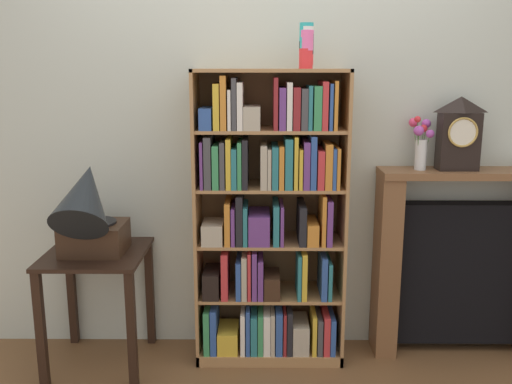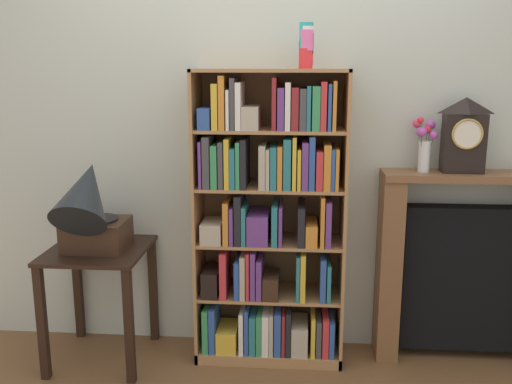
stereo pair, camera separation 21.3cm
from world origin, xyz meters
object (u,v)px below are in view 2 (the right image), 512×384
(cup_stack, at_px, (306,46))
(fireplace_mantel, at_px, (466,269))
(gramophone, at_px, (89,207))
(flower_vase, at_px, (425,143))
(mantel_clock, at_px, (464,135))
(bookshelf, at_px, (269,226))
(side_table_left, at_px, (99,274))

(cup_stack, height_order, fireplace_mantel, cup_stack)
(gramophone, xyz_separation_m, flower_vase, (1.77, 0.25, 0.32))
(gramophone, relative_size, mantel_clock, 1.44)
(bookshelf, relative_size, fireplace_mantel, 1.50)
(bookshelf, height_order, side_table_left, bookshelf)
(cup_stack, distance_m, side_table_left, 1.68)
(gramophone, height_order, mantel_clock, mantel_clock)
(cup_stack, bearing_deg, flower_vase, 6.90)
(flower_vase, bearing_deg, fireplace_mantel, 2.11)
(cup_stack, bearing_deg, fireplace_mantel, 5.49)
(mantel_clock, distance_m, flower_vase, 0.21)
(cup_stack, xyz_separation_m, side_table_left, (-1.13, -0.09, -1.24))
(side_table_left, distance_m, mantel_clock, 2.13)
(bookshelf, height_order, gramophone, bookshelf)
(fireplace_mantel, bearing_deg, mantel_clock, -163.33)
(bookshelf, xyz_separation_m, cup_stack, (0.19, -0.01, 0.97))
(bookshelf, bearing_deg, fireplace_mantel, 3.84)
(cup_stack, xyz_separation_m, gramophone, (-1.13, -0.17, -0.83))
(mantel_clock, height_order, flower_vase, mantel_clock)
(fireplace_mantel, relative_size, flower_vase, 3.65)
(fireplace_mantel, height_order, flower_vase, flower_vase)
(side_table_left, xyz_separation_m, gramophone, (0.00, -0.08, 0.41))
(fireplace_mantel, xyz_separation_m, flower_vase, (-0.27, -0.01, 0.71))
(side_table_left, height_order, mantel_clock, mantel_clock)
(cup_stack, bearing_deg, gramophone, -171.29)
(cup_stack, distance_m, flower_vase, 0.82)
(cup_stack, relative_size, side_table_left, 0.35)
(cup_stack, xyz_separation_m, fireplace_mantel, (0.92, 0.09, -1.21))
(side_table_left, bearing_deg, mantel_clock, 4.49)
(bookshelf, bearing_deg, gramophone, -168.78)
(fireplace_mantel, bearing_deg, gramophone, -172.73)
(side_table_left, distance_m, fireplace_mantel, 2.05)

